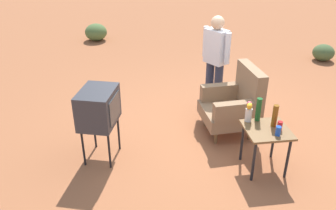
{
  "coord_description": "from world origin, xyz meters",
  "views": [
    {
      "loc": [
        4.78,
        -1.39,
        2.98
      ],
      "look_at": [
        0.37,
        -0.78,
        0.65
      ],
      "focal_mm": 38.11,
      "sensor_mm": 36.0,
      "label": 1
    }
  ],
  "objects": [
    {
      "name": "ground_plane",
      "position": [
        0.0,
        0.0,
        0.0
      ],
      "size": [
        60.0,
        60.0,
        0.0
      ],
      "primitive_type": "plane",
      "color": "#A05B38"
    },
    {
      "name": "side_table",
      "position": [
        1.12,
        0.39,
        0.52
      ],
      "size": [
        0.56,
        0.56,
        0.61
      ],
      "color": "black",
      "rests_on": "ground"
    },
    {
      "name": "shrub_near",
      "position": [
        -4.96,
        -2.02,
        0.23
      ],
      "size": [
        0.59,
        0.59,
        0.46
      ],
      "primitive_type": "ellipsoid",
      "color": "#516B38",
      "rests_on": "ground"
    },
    {
      "name": "tv_on_stand",
      "position": [
        0.57,
        -1.73,
        0.78
      ],
      "size": [
        0.7,
        0.6,
        1.03
      ],
      "color": "black",
      "rests_on": "ground"
    },
    {
      "name": "soda_can_red",
      "position": [
        1.17,
        0.53,
        0.67
      ],
      "size": [
        0.07,
        0.07,
        0.12
      ],
      "primitive_type": "cylinder",
      "color": "red",
      "rests_on": "side_table"
    },
    {
      "name": "armchair",
      "position": [
        0.16,
        0.28,
        0.5
      ],
      "size": [
        0.82,
        0.83,
        1.06
      ],
      "color": "brown",
      "rests_on": "ground"
    },
    {
      "name": "flower_vase",
      "position": [
        0.89,
        0.21,
        0.76
      ],
      "size": [
        0.15,
        0.1,
        0.27
      ],
      "color": "silver",
      "rests_on": "side_table"
    },
    {
      "name": "person_standing",
      "position": [
        -0.63,
        0.15,
        0.94
      ],
      "size": [
        0.5,
        0.38,
        1.64
      ],
      "color": "#2D3347",
      "rests_on": "ground"
    },
    {
      "name": "soda_can_blue",
      "position": [
        1.28,
        0.46,
        0.67
      ],
      "size": [
        0.07,
        0.07,
        0.12
      ],
      "primitive_type": "cylinder",
      "color": "blue",
      "rests_on": "side_table"
    },
    {
      "name": "shrub_mid",
      "position": [
        -2.63,
        3.33,
        0.19
      ],
      "size": [
        0.49,
        0.49,
        0.38
      ],
      "primitive_type": "ellipsoid",
      "color": "#475B33",
      "rests_on": "ground"
    },
    {
      "name": "bottle_wine_green",
      "position": [
        0.89,
        0.34,
        0.77
      ],
      "size": [
        0.07,
        0.07,
        0.32
      ],
      "primitive_type": "cylinder",
      "color": "#1E5623",
      "rests_on": "side_table"
    },
    {
      "name": "bottle_tall_amber",
      "position": [
        1.07,
        0.5,
        0.76
      ],
      "size": [
        0.07,
        0.07,
        0.3
      ],
      "primitive_type": "cylinder",
      "color": "brown",
      "rests_on": "side_table"
    }
  ]
}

